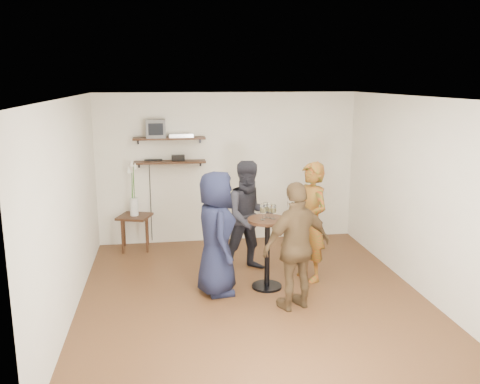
% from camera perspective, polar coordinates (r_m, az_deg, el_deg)
% --- Properties ---
extents(room, '(4.58, 5.08, 2.68)m').
position_cam_1_polar(room, '(6.44, 1.47, -1.06)').
color(room, '#4B2718').
rests_on(room, ground).
extents(shelf_upper, '(1.20, 0.25, 0.04)m').
position_cam_1_polar(shelf_upper, '(8.59, -7.95, 5.99)').
color(shelf_upper, black).
rests_on(shelf_upper, room).
extents(shelf_lower, '(1.20, 0.25, 0.04)m').
position_cam_1_polar(shelf_lower, '(8.65, -7.87, 3.36)').
color(shelf_lower, black).
rests_on(shelf_lower, room).
extents(crt_monitor, '(0.32, 0.30, 0.30)m').
position_cam_1_polar(crt_monitor, '(8.58, -9.44, 7.05)').
color(crt_monitor, '#59595B').
rests_on(crt_monitor, shelf_upper).
extents(dvd_deck, '(0.40, 0.24, 0.06)m').
position_cam_1_polar(dvd_deck, '(8.59, -6.64, 6.34)').
color(dvd_deck, silver).
rests_on(dvd_deck, shelf_upper).
extents(radio, '(0.22, 0.10, 0.10)m').
position_cam_1_polar(radio, '(8.64, -6.96, 3.83)').
color(radio, black).
rests_on(radio, shelf_lower).
extents(power_strip, '(0.30, 0.05, 0.03)m').
position_cam_1_polar(power_strip, '(8.69, -9.70, 3.56)').
color(power_strip, black).
rests_on(power_strip, shelf_lower).
extents(side_table, '(0.63, 0.63, 0.59)m').
position_cam_1_polar(side_table, '(8.70, -11.74, -3.20)').
color(side_table, black).
rests_on(side_table, room).
extents(vase_lilies, '(0.19, 0.20, 0.96)m').
position_cam_1_polar(vase_lilies, '(8.60, -11.86, -0.63)').
color(vase_lilies, silver).
rests_on(vase_lilies, side_table).
extents(drinks_table, '(0.54, 0.54, 0.98)m').
position_cam_1_polar(drinks_table, '(6.94, 3.09, -5.82)').
color(drinks_table, black).
rests_on(drinks_table, room).
extents(wine_glass_fl, '(0.07, 0.07, 0.22)m').
position_cam_1_polar(wine_glass_fl, '(6.74, 2.58, -1.93)').
color(wine_glass_fl, silver).
rests_on(wine_glass_fl, drinks_table).
extents(wine_glass_fr, '(0.07, 0.07, 0.20)m').
position_cam_1_polar(wine_glass_fr, '(6.79, 3.79, -1.96)').
color(wine_glass_fr, silver).
rests_on(wine_glass_fr, drinks_table).
extents(wine_glass_bl, '(0.07, 0.07, 0.21)m').
position_cam_1_polar(wine_glass_bl, '(6.84, 2.92, -1.76)').
color(wine_glass_bl, silver).
rests_on(wine_glass_bl, drinks_table).
extents(wine_glass_br, '(0.06, 0.06, 0.19)m').
position_cam_1_polar(wine_glass_br, '(6.83, 3.39, -1.88)').
color(wine_glass_br, silver).
rests_on(wine_glass_br, drinks_table).
extents(person_plaid, '(0.58, 0.72, 1.70)m').
position_cam_1_polar(person_plaid, '(7.24, 7.94, -3.32)').
color(person_plaid, '#B33114').
rests_on(person_plaid, room).
extents(person_dark, '(0.91, 0.76, 1.66)m').
position_cam_1_polar(person_dark, '(7.51, 1.11, -2.77)').
color(person_dark, black).
rests_on(person_dark, room).
extents(person_navy, '(0.60, 0.86, 1.66)m').
position_cam_1_polar(person_navy, '(6.71, -2.69, -4.66)').
color(person_navy, '#161931').
rests_on(person_navy, room).
extents(person_brown, '(1.02, 0.68, 1.61)m').
position_cam_1_polar(person_brown, '(6.32, 6.40, -6.07)').
color(person_brown, '#4F3921').
rests_on(person_brown, room).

